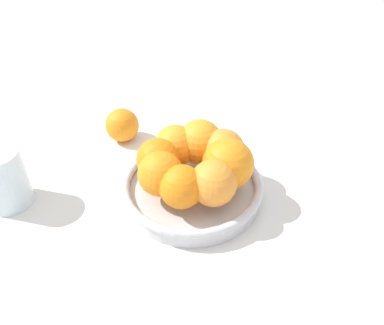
# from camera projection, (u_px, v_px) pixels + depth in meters

# --- Properties ---
(ground_plane) EXTENTS (4.00, 4.00, 0.00)m
(ground_plane) POSITION_uv_depth(u_px,v_px,m) (192.00, 195.00, 0.63)
(ground_plane) COLOR silver
(fruit_bowl) EXTENTS (0.23, 0.23, 0.03)m
(fruit_bowl) POSITION_uv_depth(u_px,v_px,m) (192.00, 188.00, 0.62)
(fruit_bowl) COLOR silver
(fruit_bowl) RESTS_ON ground_plane
(orange_pile) EXTENTS (0.18, 0.18, 0.08)m
(orange_pile) POSITION_uv_depth(u_px,v_px,m) (195.00, 161.00, 0.59)
(orange_pile) COLOR orange
(orange_pile) RESTS_ON fruit_bowl
(stray_orange) EXTENTS (0.07, 0.07, 0.07)m
(stray_orange) POSITION_uv_depth(u_px,v_px,m) (122.00, 125.00, 0.74)
(stray_orange) COLOR orange
(stray_orange) RESTS_ON ground_plane
(drinking_glass) EXTENTS (0.07, 0.07, 0.10)m
(drinking_glass) POSITION_uv_depth(u_px,v_px,m) (3.00, 178.00, 0.59)
(drinking_glass) COLOR silver
(drinking_glass) RESTS_ON ground_plane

